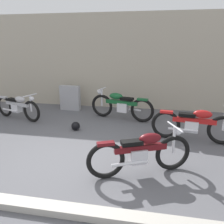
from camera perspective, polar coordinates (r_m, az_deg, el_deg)
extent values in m
plane|color=#56565B|center=(5.18, -10.71, -11.83)|extent=(40.00, 40.00, 0.00)
cube|color=#B2A893|center=(9.04, -0.62, 12.53)|extent=(18.00, 0.30, 3.57)
cube|color=#B7B2A8|center=(3.97, -19.38, -21.37)|extent=(18.00, 0.24, 0.12)
cube|color=#9E9EA3|center=(8.82, -10.51, 3.51)|extent=(0.79, 0.26, 0.94)
sphere|color=black|center=(6.78, -9.15, -3.49)|extent=(0.26, 0.26, 0.26)
torus|color=black|center=(7.79, -19.61, 0.14)|extent=(0.70, 0.30, 0.71)
torus|color=black|center=(8.78, -25.43, 1.29)|extent=(0.70, 0.30, 0.71)
cube|color=silver|center=(8.31, -22.92, 0.92)|extent=(0.36, 0.28, 0.27)
cube|color=#ADADB2|center=(8.23, -22.83, 1.92)|extent=(0.98, 0.39, 0.12)
ellipsoid|color=#ADADB2|center=(8.06, -22.17, 2.99)|extent=(0.47, 0.31, 0.19)
cube|color=black|center=(8.34, -23.69, 2.90)|extent=(0.42, 0.28, 0.08)
cube|color=#ADADB2|center=(8.71, -25.70, 3.39)|extent=(0.33, 0.21, 0.06)
cylinder|color=silver|center=(7.72, -19.80, 2.05)|extent=(0.05, 0.05, 0.53)
cylinder|color=silver|center=(7.66, -19.99, 3.98)|extent=(0.20, 0.55, 0.04)
sphere|color=silver|center=(7.63, -19.53, 3.22)|extent=(0.14, 0.14, 0.14)
cylinder|color=silver|center=(8.41, -24.32, 0.45)|extent=(0.67, 0.26, 0.06)
torus|color=black|center=(7.89, -2.54, 1.62)|extent=(0.79, 0.28, 0.79)
torus|color=black|center=(7.37, 7.60, 0.39)|extent=(0.79, 0.28, 0.79)
cube|color=silver|center=(7.58, 2.73, 1.14)|extent=(0.39, 0.29, 0.30)
cube|color=#145128|center=(7.55, 2.37, 2.45)|extent=(1.10, 0.37, 0.13)
ellipsoid|color=#145128|center=(7.58, 1.03, 4.02)|extent=(0.51, 0.32, 0.22)
cube|color=black|center=(7.45, 3.77, 3.33)|extent=(0.46, 0.29, 0.09)
cube|color=#145128|center=(7.28, 7.71, 3.16)|extent=(0.37, 0.21, 0.06)
cylinder|color=silver|center=(7.82, -2.57, 3.72)|extent=(0.06, 0.06, 0.59)
cylinder|color=silver|center=(7.76, -2.60, 5.85)|extent=(0.19, 0.62, 0.04)
sphere|color=silver|center=(7.82, -3.15, 5.12)|extent=(0.15, 0.15, 0.15)
cylinder|color=silver|center=(7.64, 4.59, 0.65)|extent=(0.75, 0.24, 0.06)
torus|color=black|center=(4.74, 15.05, -9.91)|extent=(0.71, 0.38, 0.74)
torus|color=black|center=(4.31, -1.57, -12.13)|extent=(0.71, 0.38, 0.74)
cube|color=silver|center=(4.45, 6.56, -10.94)|extent=(0.38, 0.32, 0.28)
cube|color=#590F14|center=(4.40, 7.26, -8.99)|extent=(0.99, 0.51, 0.12)
ellipsoid|color=#590F14|center=(4.39, 9.59, -6.56)|extent=(0.49, 0.36, 0.20)
cube|color=black|center=(4.29, 5.02, -7.68)|extent=(0.44, 0.33, 0.08)
cube|color=#590F14|center=(4.16, -1.61, -7.98)|extent=(0.34, 0.24, 0.06)
cylinder|color=silver|center=(4.63, 15.31, -6.83)|extent=(0.06, 0.06, 0.56)
cylinder|color=silver|center=(4.53, 15.58, -3.60)|extent=(0.27, 0.55, 0.04)
sphere|color=silver|center=(4.60, 16.37, -4.69)|extent=(0.14, 0.14, 0.14)
cylinder|color=silver|center=(4.33, 4.49, -12.82)|extent=(0.67, 0.34, 0.06)
torus|color=black|center=(6.33, 26.18, -4.15)|extent=(0.77, 0.19, 0.76)
torus|color=black|center=(6.25, 13.36, -3.08)|extent=(0.77, 0.19, 0.76)
cube|color=silver|center=(6.24, 19.35, -3.43)|extent=(0.36, 0.25, 0.29)
cube|color=#B21919|center=(6.19, 19.98, -2.01)|extent=(1.07, 0.23, 0.13)
ellipsoid|color=#B21919|center=(6.15, 21.89, -0.50)|extent=(0.48, 0.26, 0.21)
cube|color=black|center=(6.14, 18.36, -0.67)|extent=(0.44, 0.24, 0.08)
cube|color=#B21919|center=(6.14, 13.58, 0.03)|extent=(0.35, 0.16, 0.06)
cylinder|color=silver|center=(6.14, 17.36, -4.29)|extent=(0.73, 0.15, 0.06)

